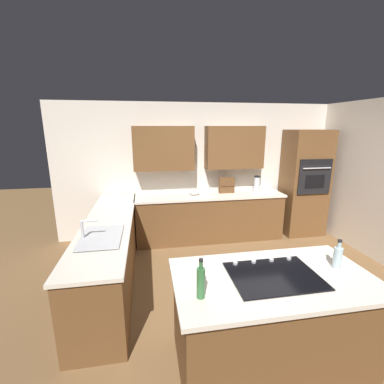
{
  "coord_description": "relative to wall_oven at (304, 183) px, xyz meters",
  "views": [
    {
      "loc": [
        1.26,
        2.99,
        2.16
      ],
      "look_at": [
        0.49,
        -1.48,
        1.03
      ],
      "focal_mm": 24.56,
      "sensor_mm": 36.0,
      "label": 1
    }
  ],
  "objects": [
    {
      "name": "ground_plane",
      "position": [
        1.85,
        1.72,
        -1.05
      ],
      "size": [
        14.0,
        14.0,
        0.0
      ],
      "primitive_type": "plane",
      "color": "brown"
    },
    {
      "name": "wall_back",
      "position": [
        1.93,
        -0.32,
        0.38
      ],
      "size": [
        6.0,
        0.44,
        2.6
      ],
      "color": "silver",
      "rests_on": "ground"
    },
    {
      "name": "lower_cabinets_back",
      "position": [
        1.95,
        -0.0,
        -0.62
      ],
      "size": [
        2.8,
        0.6,
        0.86
      ],
      "primitive_type": "cube",
      "color": "brown",
      "rests_on": "ground"
    },
    {
      "name": "countertop_back",
      "position": [
        1.95,
        -0.0,
        -0.17
      ],
      "size": [
        2.84,
        0.64,
        0.04
      ],
      "primitive_type": "cube",
      "color": "silver",
      "rests_on": "lower_cabinets_back"
    },
    {
      "name": "lower_cabinets_side",
      "position": [
        3.67,
        1.17,
        -0.62
      ],
      "size": [
        0.6,
        2.9,
        0.86
      ],
      "primitive_type": "cube",
      "color": "brown",
      "rests_on": "ground"
    },
    {
      "name": "countertop_side",
      "position": [
        3.67,
        1.17,
        -0.17
      ],
      "size": [
        0.64,
        2.94,
        0.04
      ],
      "primitive_type": "cube",
      "color": "silver",
      "rests_on": "lower_cabinets_side"
    },
    {
      "name": "island_base",
      "position": [
        2.07,
        2.83,
        -0.62
      ],
      "size": [
        1.67,
        0.86,
        0.86
      ],
      "primitive_type": "cube",
      "color": "brown",
      "rests_on": "ground"
    },
    {
      "name": "island_top",
      "position": [
        2.07,
        2.83,
        -0.17
      ],
      "size": [
        1.75,
        0.94,
        0.04
      ],
      "primitive_type": "cube",
      "color": "silver",
      "rests_on": "island_base"
    },
    {
      "name": "wall_oven",
      "position": [
        0.0,
        0.0,
        0.0
      ],
      "size": [
        0.8,
        0.66,
        2.1
      ],
      "color": "brown",
      "rests_on": "ground"
    },
    {
      "name": "sink_unit",
      "position": [
        3.68,
        1.74,
        -0.13
      ],
      "size": [
        0.46,
        0.7,
        0.23
      ],
      "color": "#515456",
      "rests_on": "countertop_side"
    },
    {
      "name": "cooktop",
      "position": [
        2.07,
        2.82,
        -0.15
      ],
      "size": [
        0.76,
        0.56,
        0.03
      ],
      "color": "black",
      "rests_on": "island_top"
    },
    {
      "name": "blender",
      "position": [
        1.0,
        -0.03,
        -0.01
      ],
      "size": [
        0.15,
        0.15,
        0.33
      ],
      "color": "silver",
      "rests_on": "countertop_back"
    },
    {
      "name": "mixing_bowl",
      "position": [
        2.25,
        -0.03,
        -0.1
      ],
      "size": [
        0.21,
        0.21,
        0.11
      ],
      "primitive_type": "ellipsoid",
      "color": "white",
      "rests_on": "countertop_back"
    },
    {
      "name": "spice_rack",
      "position": [
        1.6,
        -0.08,
        -0.0
      ],
      "size": [
        0.29,
        0.11,
        0.3
      ],
      "color": "brown",
      "rests_on": "countertop_back"
    },
    {
      "name": "oil_bottle",
      "position": [
        2.75,
        3.0,
        -0.02
      ],
      "size": [
        0.06,
        0.06,
        0.32
      ],
      "color": "#336B38",
      "rests_on": "island_top"
    },
    {
      "name": "second_bottle",
      "position": [
        1.43,
        2.79,
        -0.04
      ],
      "size": [
        0.08,
        0.08,
        0.28
      ],
      "color": "silver",
      "rests_on": "island_top"
    }
  ]
}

